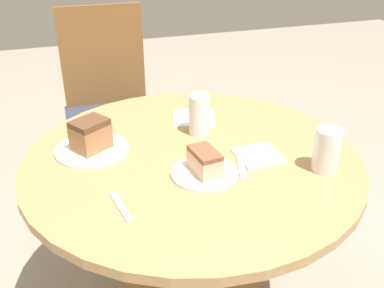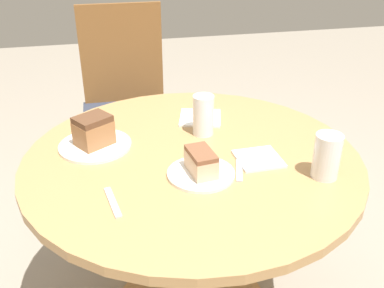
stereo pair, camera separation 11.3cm
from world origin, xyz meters
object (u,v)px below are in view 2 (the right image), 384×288
object	(u,v)px
glass_water	(326,158)
glass_lemonade	(203,117)
plate_far	(95,145)
cake_slice_far	(94,131)
chair	(126,103)
plate_near	(201,174)
cake_slice_near	(201,162)

from	to	relation	value
glass_water	glass_lemonade	bearing A→B (deg)	129.05
plate_far	cake_slice_far	size ratio (longest dim) A/B	1.69
glass_lemonade	chair	bearing A→B (deg)	104.65
plate_far	cake_slice_far	distance (m)	0.05
cake_slice_far	glass_lemonade	xyz separation A→B (m)	(0.37, 0.02, 0.01)
chair	cake_slice_far	world-z (taller)	chair
plate_near	glass_lemonade	xyz separation A→B (m)	(0.07, 0.26, 0.06)
chair	cake_slice_far	xyz separation A→B (m)	(-0.16, -0.81, 0.26)
chair	plate_far	xyz separation A→B (m)	(-0.16, -0.81, 0.20)
cake_slice_far	glass_water	xyz separation A→B (m)	(0.65, -0.33, 0.00)
plate_near	cake_slice_near	distance (m)	0.04
plate_near	cake_slice_near	xyz separation A→B (m)	(0.00, -0.00, 0.04)
plate_near	cake_slice_near	world-z (taller)	cake_slice_near
cake_slice_near	glass_lemonade	bearing A→B (deg)	75.04
glass_lemonade	cake_slice_near	bearing A→B (deg)	-104.96
plate_near	cake_slice_far	xyz separation A→B (m)	(-0.30, 0.25, 0.05)
glass_lemonade	plate_far	bearing A→B (deg)	-177.35
glass_lemonade	glass_water	size ratio (longest dim) A/B	1.04
chair	glass_water	bearing A→B (deg)	-65.88
plate_near	cake_slice_far	size ratio (longest dim) A/B	1.43
chair	cake_slice_near	bearing A→B (deg)	-81.62
chair	cake_slice_far	bearing A→B (deg)	-100.24
cake_slice_far	glass_lemonade	world-z (taller)	glass_lemonade
cake_slice_near	cake_slice_far	world-z (taller)	cake_slice_far
plate_near	glass_lemonade	distance (m)	0.28
plate_near	glass_water	bearing A→B (deg)	-13.26
cake_slice_near	cake_slice_far	size ratio (longest dim) A/B	0.86
plate_far	glass_water	distance (m)	0.73
cake_slice_near	glass_water	distance (m)	0.36
chair	plate_near	size ratio (longest dim) A/B	4.92
chair	plate_far	bearing A→B (deg)	-100.24
glass_lemonade	glass_water	xyz separation A→B (m)	(0.28, -0.34, -0.00)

